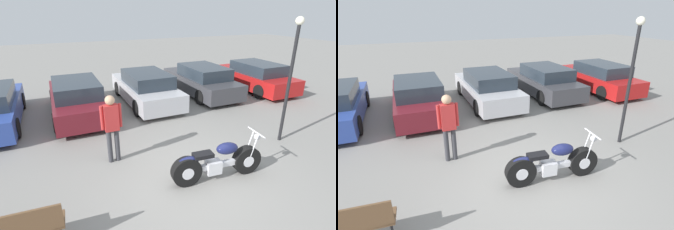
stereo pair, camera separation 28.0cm
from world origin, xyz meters
TOP-DOWN VIEW (x-y plane):
  - ground_plane at (0.00, 0.00)m, footprint 60.00×60.00m
  - motorcycle at (0.39, -0.13)m, footprint 2.20×0.66m
  - parked_car_maroon at (-1.99, 5.33)m, footprint 1.80×4.48m
  - parked_car_silver at (0.74, 5.57)m, footprint 1.80×4.48m
  - parked_car_dark_grey at (3.47, 5.72)m, footprint 1.80×4.48m
  - parked_car_red at (6.20, 5.35)m, footprint 1.80×4.48m
  - park_bench at (-3.55, -0.61)m, footprint 1.44×0.49m
  - lamp_post at (3.21, 0.72)m, footprint 0.22×0.22m
  - person_standing at (-1.54, 1.57)m, footprint 0.52×0.23m

SIDE VIEW (x-z plane):
  - ground_plane at x=0.00m, z-range 0.00..0.00m
  - motorcycle at x=0.39m, z-range -0.10..0.93m
  - park_bench at x=-3.55m, z-range 0.10..0.99m
  - parked_car_maroon at x=-1.99m, z-range -0.03..1.28m
  - parked_car_silver at x=0.74m, z-range -0.03..1.28m
  - parked_car_dark_grey at x=3.47m, z-range -0.03..1.28m
  - parked_car_red at x=6.20m, z-range -0.03..1.28m
  - person_standing at x=-1.54m, z-range 0.17..1.92m
  - lamp_post at x=3.21m, z-range 0.41..3.86m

